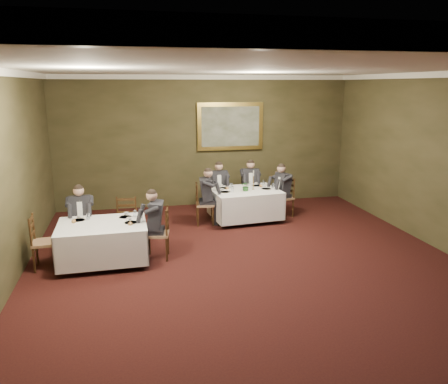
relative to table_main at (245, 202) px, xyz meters
name	(u,v)px	position (x,y,z in m)	size (l,w,h in m)	color
ground	(257,279)	(-0.67, -3.31, -0.45)	(10.00, 10.00, 0.00)	black
ceiling	(261,68)	(-0.67, -3.31, 3.05)	(8.00, 10.00, 0.10)	silver
back_wall	(206,142)	(-0.67, 1.69, 1.30)	(8.00, 0.10, 3.50)	#302E18
crown_molding	(261,72)	(-0.67, -3.31, 2.99)	(8.00, 10.00, 0.12)	white
table_main	(245,202)	(0.00, 0.00, 0.00)	(1.74, 1.39, 0.67)	black
table_second	(103,240)	(-3.27, -2.01, 0.00)	(1.64, 1.26, 0.67)	black
chair_main_backleft	(218,202)	(-0.51, 0.79, -0.17)	(0.44, 0.42, 1.00)	#8C6747
diner_main_backleft	(218,193)	(-0.51, 0.78, 0.06)	(0.42, 0.48, 1.35)	black
chair_main_backright	(250,199)	(0.36, 0.87, -0.17)	(0.49, 0.47, 1.00)	#8C6747
diner_main_backright	(250,191)	(0.36, 0.86, 0.06)	(0.45, 0.52, 1.35)	black
chair_main_endleft	(205,212)	(-1.02, -0.09, -0.17)	(0.47, 0.48, 1.00)	#8C6747
diner_main_endleft	(205,203)	(-1.01, -0.09, 0.06)	(0.52, 0.45, 1.35)	black
chair_main_endright	(283,205)	(1.02, 0.10, -0.17)	(0.51, 0.53, 1.00)	#8C6747
diner_main_endright	(283,197)	(1.01, 0.09, 0.06)	(0.56, 0.50, 1.35)	black
chair_sec_backleft	(82,236)	(-3.72, -1.19, -0.17)	(0.46, 0.44, 1.00)	#8C6747
diner_sec_backleft	(82,225)	(-3.72, -1.20, 0.06)	(0.44, 0.50, 1.35)	black
chair_sec_backright	(126,232)	(-2.85, -1.17, -0.17)	(0.50, 0.48, 1.00)	#8C6747
chair_sec_endright	(158,244)	(-2.25, -1.99, -0.17)	(0.48, 0.50, 1.00)	#8C6747
diner_sec_endright	(157,232)	(-2.26, -1.99, 0.06)	(0.54, 0.47, 1.35)	black
chair_sec_endleft	(45,253)	(-4.29, -2.03, -0.17)	(0.44, 0.46, 1.00)	#8C6747
centerpiece	(246,186)	(-0.01, -0.11, 0.45)	(0.24, 0.21, 0.26)	#2D5926
candlestick	(253,182)	(0.20, 0.00, 0.49)	(0.07, 0.07, 0.49)	#A97F33
place_setting_table_main	(226,186)	(-0.41, 0.33, 0.35)	(0.33, 0.31, 0.14)	white
place_setting_table_second	(82,218)	(-3.66, -1.65, 0.35)	(0.33, 0.31, 0.14)	white
painting	(230,126)	(0.00, 1.63, 1.70)	(1.81, 0.09, 1.28)	#E0C552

